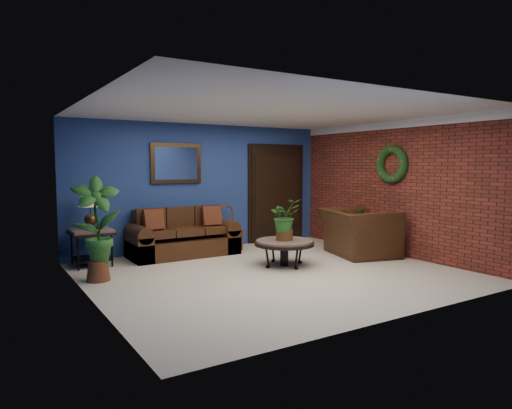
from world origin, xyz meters
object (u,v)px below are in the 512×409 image
end_table (91,238)px  side_chair (229,224)px  table_lamp (90,205)px  sofa (182,240)px  coffee_table (284,244)px  armchair (359,232)px

end_table → side_chair: 2.66m
side_chair → table_lamp: bearing=176.7°
sofa → side_chair: same height
table_lamp → side_chair: table_lamp is taller
table_lamp → coffee_table: bearing=-32.0°
end_table → table_lamp: table_lamp is taller
table_lamp → sofa: bearing=0.9°
sofa → side_chair: size_ratio=2.22×
armchair → end_table: bearing=84.4°
sofa → coffee_table: 2.07m
coffee_table → end_table: (-2.75, 1.72, 0.10)m
table_lamp → armchair: (4.45, -1.73, -0.59)m
sofa → armchair: size_ratio=1.50×
side_chair → armchair: side_chair is taller
end_table → side_chair: bearing=1.4°
table_lamp → armchair: table_lamp is taller
coffee_table → table_lamp: 3.31m
table_lamp → armchair: bearing=-21.2°
sofa → table_lamp: table_lamp is taller
sofa → end_table: 1.65m
table_lamp → armchair: size_ratio=0.47×
sofa → coffee_table: bearing=-57.6°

